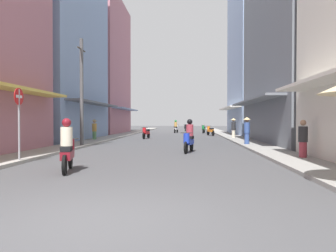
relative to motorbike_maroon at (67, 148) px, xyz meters
The scene contains 20 objects.
ground_plane 19.16m from the motorbike_maroon, 83.41° to the left, with size 120.84×120.84×0.00m, color #424244.
sidewalk_left 19.28m from the motorbike_maroon, 99.21° to the left, with size 1.73×62.93×0.12m, color #9E9991.
sidewalk_right 20.45m from the motorbike_maroon, 68.54° to the left, with size 1.73×62.93×0.12m, color gray.
building_left_mid 17.42m from the motorbike_maroon, 115.24° to the left, with size 7.05×11.19×13.78m.
building_left_far 28.43m from the motorbike_maroon, 104.58° to the left, with size 7.05×11.04×15.17m.
building_right_mid 17.51m from the motorbike_maroon, 47.24° to the left, with size 7.05×12.69×11.97m.
building_right_far 28.16m from the motorbike_maroon, 65.23° to the left, with size 7.05×10.97×16.99m.
motorbike_maroon is the anchor object (origin of this frame).
motorbike_orange 23.42m from the motorbike_maroon, 75.71° to the left, with size 0.75×1.74×0.96m.
motorbike_black 35.99m from the motorbike_maroon, 84.91° to the left, with size 0.55×1.81×0.96m.
motorbike_white 29.47m from the motorbike_maroon, 85.89° to the left, with size 0.62×1.79×1.58m.
motorbike_red 16.97m from the motorbike_maroon, 89.71° to the left, with size 0.60×1.79×0.96m.
motorbike_blue 6.86m from the motorbike_maroon, 58.37° to the left, with size 0.63×1.79×1.58m.
motorbike_green 29.30m from the motorbike_maroon, 79.32° to the left, with size 0.60×1.80×0.96m.
pedestrian_far 18.17m from the motorbike_maroon, 66.61° to the left, with size 0.44×0.44×1.70m.
pedestrian_midway 14.34m from the motorbike_maroon, 103.53° to the left, with size 0.44×0.44×1.62m.
pedestrian_crossing 8.49m from the motorbike_maroon, 21.72° to the left, with size 0.34×0.34×1.54m.
pedestrian_foreground 12.16m from the motorbike_maroon, 54.64° to the left, with size 0.44×0.44×1.72m.
utility_pole 9.22m from the motorbike_maroon, 106.13° to the left, with size 0.20×1.20×6.13m.
street_sign_no_entry 3.06m from the motorbike_maroon, 145.18° to the left, with size 0.07×0.60×2.65m.
Camera 1 is at (1.34, -4.70, 1.51)m, focal length 34.00 mm.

